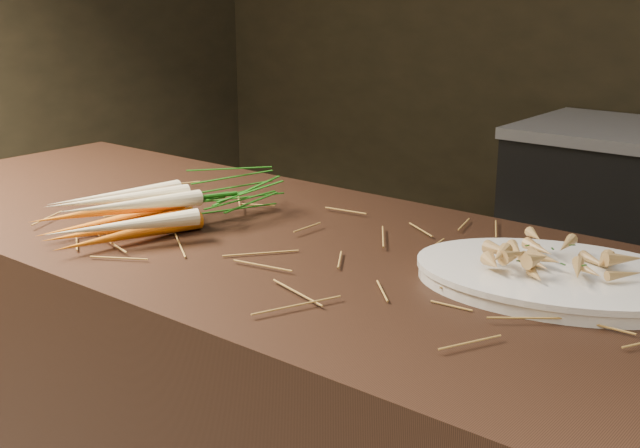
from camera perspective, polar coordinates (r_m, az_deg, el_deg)
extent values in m
cone|color=#DA5F0A|center=(1.46, -14.64, 0.14)|extent=(0.09, 0.27, 0.03)
cone|color=#DA5F0A|center=(1.42, -14.02, -0.27)|extent=(0.11, 0.27, 0.03)
cone|color=#DA5F0A|center=(1.39, -13.37, -0.70)|extent=(0.08, 0.27, 0.03)
cone|color=#DA5F0A|center=(1.43, -14.77, 0.94)|extent=(0.12, 0.27, 0.03)
cone|color=beige|center=(1.45, -14.29, 1.97)|extent=(0.07, 0.25, 0.04)
cone|color=beige|center=(1.41, -14.10, 1.72)|extent=(0.11, 0.25, 0.04)
cone|color=beige|center=(1.38, -13.20, 1.35)|extent=(0.09, 0.25, 0.04)
cone|color=beige|center=(1.35, -13.81, -0.10)|extent=(0.14, 0.24, 0.03)
ellipsoid|color=#1E6612|center=(1.51, -5.87, 2.33)|extent=(0.22, 0.27, 0.09)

